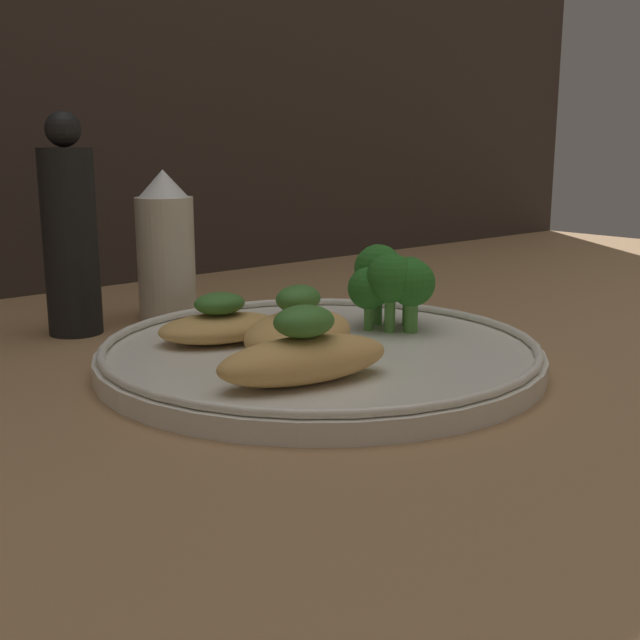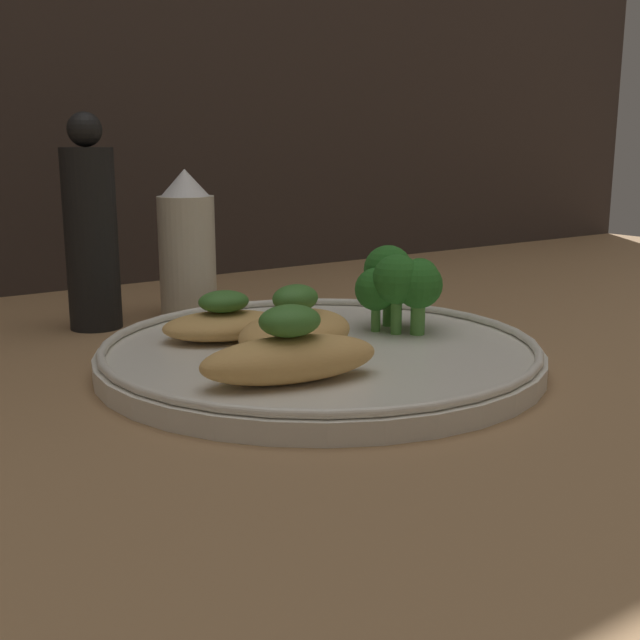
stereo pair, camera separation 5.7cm
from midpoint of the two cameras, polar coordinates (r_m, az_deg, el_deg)
name	(u,v)px [view 1 (the left image)]	position (r cm, az deg, el deg)	size (l,w,h in cm)	color
ground_plane	(320,373)	(57.69, -2.82, -3.81)	(180.00, 180.00, 1.00)	#936D47
plate	(320,353)	(57.29, -2.84, -2.38)	(31.59, 31.59, 2.00)	silver
grilled_meat_front	(304,355)	(48.61, -4.48, -2.51)	(12.04, 6.58, 4.80)	tan
grilled_meat_middle	(299,330)	(54.82, -4.50, -0.78)	(11.11, 9.20, 4.89)	tan
grilled_meat_back	(220,324)	(59.42, -9.85, -0.33)	(10.35, 7.86, 3.65)	tan
broccoli_bunch	(391,280)	(61.96, 2.50, 2.87)	(6.87, 7.27, 6.46)	#569942
sauce_bottle	(165,249)	(73.67, -13.17, 4.95)	(5.15, 5.15, 13.37)	beige
pepper_grinder	(70,234)	(69.83, -19.61, 5.74)	(4.41, 4.41, 18.17)	black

